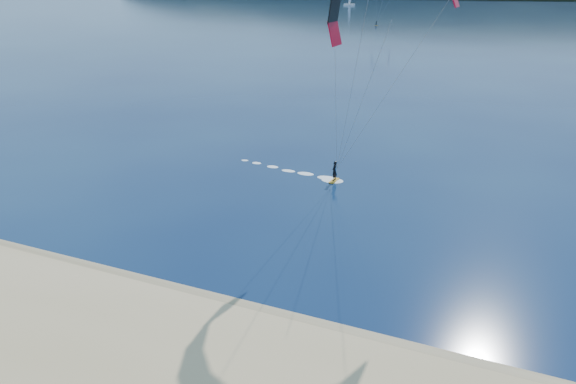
{
  "coord_description": "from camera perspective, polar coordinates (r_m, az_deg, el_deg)",
  "views": [
    {
      "loc": [
        13.83,
        -15.56,
        16.14
      ],
      "look_at": [
        2.95,
        10.0,
        5.0
      ],
      "focal_mm": 32.49,
      "sensor_mm": 36.0,
      "label": 1
    }
  ],
  "objects": [
    {
      "name": "sailboat",
      "position": [
        440.03,
        6.73,
        19.73
      ],
      "size": [
        9.02,
        5.78,
        12.78
      ],
      "color": "white",
      "rests_on": "ground"
    },
    {
      "name": "wet_sand",
      "position": [
        29.2,
        -9.82,
        -11.96
      ],
      "size": [
        220.0,
        2.5,
        0.1
      ],
      "color": "#897550",
      "rests_on": "ground"
    },
    {
      "name": "kitesurfer_near",
      "position": [
        37.38,
        10.92,
        17.42
      ],
      "size": [
        20.49,
        7.76,
        17.39
      ],
      "color": "orange",
      "rests_on": "ground"
    },
    {
      "name": "ground",
      "position": [
        26.34,
        -15.25,
        -16.85
      ],
      "size": [
        1800.0,
        1800.0,
        0.0
      ],
      "primitive_type": "plane",
      "color": "#08153D",
      "rests_on": "ground"
    }
  ]
}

